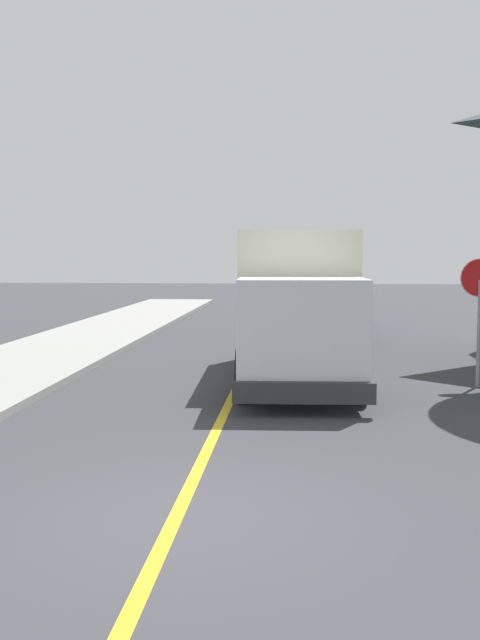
# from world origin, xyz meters

# --- Properties ---
(ground_plane) EXTENTS (120.00, 120.00, 0.00)m
(ground_plane) POSITION_xyz_m (0.00, 0.00, 0.00)
(ground_plane) COLOR #38383D
(centre_line_yellow) EXTENTS (0.16, 56.00, 0.01)m
(centre_line_yellow) POSITION_xyz_m (0.00, 10.00, 0.00)
(centre_line_yellow) COLOR gold
(centre_line_yellow) RESTS_ON ground
(box_truck) EXTENTS (2.68, 7.27, 3.20)m
(box_truck) POSITION_xyz_m (1.21, 8.67, 1.77)
(box_truck) COLOR #F2EDCC
(box_truck) RESTS_ON ground
(parked_car_near) EXTENTS (1.82, 4.41, 1.67)m
(parked_car_near) POSITION_xyz_m (1.88, 15.12, 0.79)
(parked_car_near) COLOR black
(parked_car_near) RESTS_ON ground
(parked_car_mid) EXTENTS (1.90, 4.44, 1.67)m
(parked_car_mid) POSITION_xyz_m (2.17, 21.20, 0.79)
(parked_car_mid) COLOR #2D4793
(parked_car_mid) RESTS_ON ground
(parked_car_far) EXTENTS (1.94, 4.45, 1.67)m
(parked_car_far) POSITION_xyz_m (2.00, 27.21, 0.79)
(parked_car_far) COLOR silver
(parked_car_far) RESTS_ON ground
(stop_sign) EXTENTS (0.80, 0.10, 2.65)m
(stop_sign) POSITION_xyz_m (4.96, 8.00, 1.86)
(stop_sign) COLOR gray
(stop_sign) RESTS_ON ground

